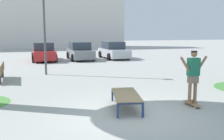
# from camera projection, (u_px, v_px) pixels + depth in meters

# --- Properties ---
(ground_plane) EXTENTS (120.00, 120.00, 0.00)m
(ground_plane) POSITION_uv_depth(u_px,v_px,m) (133.00, 115.00, 7.54)
(ground_plane) COLOR #A8A8A3
(building_facade) EXTENTS (29.59, 4.00, 10.30)m
(building_facade) POSITION_uv_depth(u_px,v_px,m) (23.00, 12.00, 37.76)
(building_facade) COLOR silver
(building_facade) RESTS_ON ground
(skate_box) EXTENTS (1.15, 2.02, 0.46)m
(skate_box) POSITION_uv_depth(u_px,v_px,m) (126.00, 95.00, 8.12)
(skate_box) COLOR navy
(skate_box) RESTS_ON ground
(skateboard) EXTENTS (0.22, 0.81, 0.09)m
(skateboard) POSITION_uv_depth(u_px,v_px,m) (192.00, 104.00, 8.42)
(skateboard) COLOR #9E754C
(skateboard) RESTS_ON ground
(skater) EXTENTS (1.00, 0.29, 1.69)m
(skater) POSITION_uv_depth(u_px,v_px,m) (193.00, 73.00, 8.28)
(skater) COLOR #8E6647
(skater) RESTS_ON skateboard
(car_red) EXTENTS (1.96, 4.22, 1.50)m
(car_red) POSITION_uv_depth(u_px,v_px,m) (44.00, 52.00, 21.62)
(car_red) COLOR red
(car_red) RESTS_ON ground
(car_grey) EXTENTS (1.97, 4.22, 1.50)m
(car_grey) POSITION_uv_depth(u_px,v_px,m) (80.00, 52.00, 22.41)
(car_grey) COLOR slate
(car_grey) RESTS_ON ground
(car_silver) EXTENTS (2.05, 4.27, 1.50)m
(car_silver) POSITION_uv_depth(u_px,v_px,m) (113.00, 51.00, 23.36)
(car_silver) COLOR #B7BABF
(car_silver) RESTS_ON ground
(light_post) EXTENTS (0.36, 0.36, 5.83)m
(light_post) POSITION_uv_depth(u_px,v_px,m) (44.00, 4.00, 14.09)
(light_post) COLOR #4C4C51
(light_post) RESTS_ON ground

